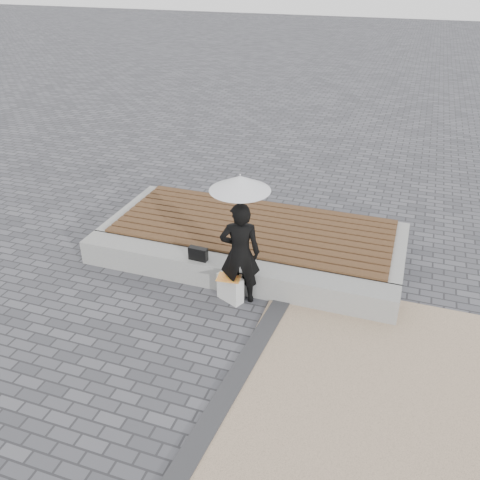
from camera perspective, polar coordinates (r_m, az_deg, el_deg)
name	(u,v)px	position (r m, az deg, el deg)	size (l,w,h in m)	color
ground	(187,350)	(6.80, -5.85, -12.09)	(80.00, 80.00, 0.00)	#525258
terrazzo_zone	(452,450)	(6.11, 22.45, -20.71)	(5.00, 5.00, 0.02)	tan
edging_band	(229,391)	(6.23, -1.27, -16.40)	(0.25, 5.20, 0.04)	#333335
seating_ledge	(230,273)	(7.85, -1.13, -3.71)	(5.00, 0.45, 0.40)	#9A9B95
timber_platform	(254,237)	(8.82, 1.55, 0.31)	(5.00, 2.00, 0.40)	#969691
timber_decking	(254,226)	(8.72, 1.57, 1.57)	(4.60, 2.00, 0.04)	brown
woman	(240,253)	(7.21, 0.00, -1.50)	(0.57, 0.38, 1.57)	black
parasol	(240,183)	(6.73, 0.00, 6.33)	(0.82, 0.82, 1.05)	#B5B5BA
handbag	(198,254)	(7.78, -4.67, -1.53)	(0.29, 0.10, 0.21)	black
canvas_tote	(230,288)	(7.51, -1.08, -5.36)	(0.39, 0.17, 0.42)	silver
magazine	(229,278)	(7.35, -1.23, -4.20)	(0.33, 0.25, 0.01)	#E93E2D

